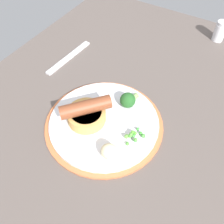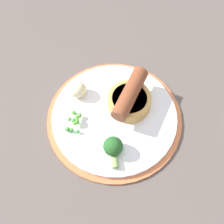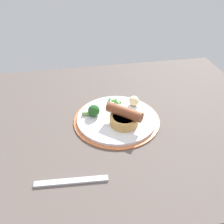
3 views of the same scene
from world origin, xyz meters
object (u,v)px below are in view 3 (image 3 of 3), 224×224
(dinner_plate, at_px, (117,119))
(potato_chunk_0, at_px, (134,101))
(sausage_pudding, at_px, (124,117))
(fork, at_px, (71,181))
(broccoli_floret_near, at_px, (93,111))
(pea_pile, at_px, (114,101))

(dinner_plate, relative_size, potato_chunk_0, 7.73)
(sausage_pudding, xyz_separation_m, fork, (-0.17, -0.19, -0.04))
(potato_chunk_0, bearing_deg, fork, -128.99)
(sausage_pudding, bearing_deg, fork, 87.94)
(broccoli_floret_near, bearing_deg, dinner_plate, -9.13)
(sausage_pudding, xyz_separation_m, pea_pile, (-0.01, 0.12, -0.02))
(pea_pile, distance_m, fork, 0.34)
(fork, bearing_deg, pea_pile, 65.51)
(dinner_plate, relative_size, broccoli_floret_near, 4.82)
(pea_pile, xyz_separation_m, fork, (-0.16, -0.30, -0.02))
(dinner_plate, distance_m, fork, 0.27)
(potato_chunk_0, xyz_separation_m, fork, (-0.23, -0.28, -0.03))
(potato_chunk_0, bearing_deg, sausage_pudding, -120.11)
(broccoli_floret_near, bearing_deg, potato_chunk_0, 22.46)
(pea_pile, distance_m, broccoli_floret_near, 0.10)
(broccoli_floret_near, height_order, potato_chunk_0, broccoli_floret_near)
(dinner_plate, height_order, sausage_pudding, sausage_pudding)
(fork, bearing_deg, broccoli_floret_near, 75.01)
(dinner_plate, relative_size, pea_pile, 5.29)
(sausage_pudding, bearing_deg, pea_pile, -44.57)
(dinner_plate, xyz_separation_m, broccoli_floret_near, (-0.07, 0.02, 0.03))
(sausage_pudding, bearing_deg, dinner_plate, -24.80)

